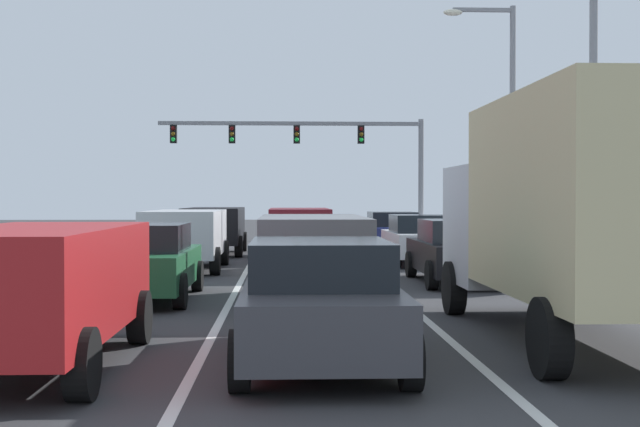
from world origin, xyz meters
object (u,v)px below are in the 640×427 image
at_px(sedan_white_right_lane_third, 419,239).
at_px(sedan_navy_right_lane_fourth, 392,232).
at_px(street_lamp_right_near, 581,73).
at_px(sedan_charcoal_center_lane_nearest, 320,301).
at_px(suv_red_left_lane_nearest, 34,283).
at_px(suv_maroon_center_lane_fourth, 299,228).
at_px(sedan_black_right_lane_second, 458,251).
at_px(sedan_tan_center_lane_third, 300,245).
at_px(traffic_light_gantry, 322,144).
at_px(suv_silver_left_lane_third, 186,234).
at_px(suv_gray_center_lane_second, 312,251).
at_px(sedan_green_left_lane_second, 144,261).
at_px(suv_black_left_lane_fourth, 214,226).
at_px(street_lamp_right_mid, 503,107).
at_px(box_truck_right_lane_nearest, 576,207).

relative_size(sedan_white_right_lane_third, sedan_navy_right_lane_fourth, 1.00).
bearing_deg(street_lamp_right_near, sedan_charcoal_center_lane_nearest, -121.21).
relative_size(sedan_white_right_lane_third, suv_red_left_lane_nearest, 0.92).
bearing_deg(suv_red_left_lane_nearest, suv_maroon_center_lane_fourth, 79.38).
xyz_separation_m(sedan_black_right_lane_second, sedan_charcoal_center_lane_nearest, (-3.68, -9.82, 0.00)).
distance_m(sedan_tan_center_lane_third, traffic_light_gantry, 23.12).
relative_size(sedan_black_right_lane_second, suv_silver_left_lane_third, 0.92).
xyz_separation_m(suv_gray_center_lane_second, street_lamp_right_near, (7.40, 6.41, 4.34)).
relative_size(sedan_navy_right_lane_fourth, sedan_green_left_lane_second, 1.00).
relative_size(suv_silver_left_lane_third, street_lamp_right_near, 0.54).
distance_m(sedan_green_left_lane_second, suv_silver_left_lane_third, 7.17).
height_order(suv_red_left_lane_nearest, sedan_green_left_lane_second, suv_red_left_lane_nearest).
xyz_separation_m(sedan_charcoal_center_lane_nearest, sedan_green_left_lane_second, (-3.21, 6.74, 0.00)).
bearing_deg(sedan_green_left_lane_second, sedan_navy_right_lane_fourth, 65.28).
relative_size(sedan_green_left_lane_second, suv_black_left_lane_fourth, 0.92).
distance_m(sedan_green_left_lane_second, street_lamp_right_mid, 18.16).
bearing_deg(suv_maroon_center_lane_fourth, suv_black_left_lane_fourth, 141.00).
xyz_separation_m(sedan_green_left_lane_second, street_lamp_right_mid, (10.73, 13.93, 4.55)).
distance_m(sedan_white_right_lane_third, suv_gray_center_lane_second, 10.46).
bearing_deg(sedan_tan_center_lane_third, street_lamp_right_near, -0.33).
bearing_deg(sedan_charcoal_center_lane_nearest, box_truck_right_lane_nearest, 21.34).
xyz_separation_m(suv_red_left_lane_nearest, suv_black_left_lane_fourth, (0.44, 20.83, 0.00)).
xyz_separation_m(suv_black_left_lane_fourth, traffic_light_gantry, (4.48, 14.44, 3.87)).
relative_size(sedan_charcoal_center_lane_nearest, suv_black_left_lane_fourth, 0.92).
distance_m(sedan_tan_center_lane_third, street_lamp_right_near, 8.82).
bearing_deg(suv_silver_left_lane_third, sedan_green_left_lane_second, -90.05).
distance_m(suv_black_left_lane_fourth, street_lamp_right_mid, 11.32).
bearing_deg(sedan_white_right_lane_third, traffic_light_gantry, 96.39).
bearing_deg(traffic_light_gantry, suv_red_left_lane_nearest, -97.94).
relative_size(sedan_black_right_lane_second, suv_maroon_center_lane_fourth, 0.92).
relative_size(suv_red_left_lane_nearest, suv_black_left_lane_fourth, 1.00).
bearing_deg(traffic_light_gantry, sedan_white_right_lane_third, -83.61).
height_order(box_truck_right_lane_nearest, street_lamp_right_mid, street_lamp_right_mid).
xyz_separation_m(sedan_white_right_lane_third, street_lamp_right_mid, (3.83, 4.86, 4.55)).
bearing_deg(traffic_light_gantry, street_lamp_right_mid, -67.48).
relative_size(sedan_white_right_lane_third, sedan_charcoal_center_lane_nearest, 1.00).
bearing_deg(sedan_tan_center_lane_third, suv_red_left_lane_nearest, -105.00).
relative_size(sedan_black_right_lane_second, sedan_navy_right_lane_fourth, 1.00).
distance_m(sedan_charcoal_center_lane_nearest, suv_black_left_lane_fourth, 20.90).
xyz_separation_m(suv_red_left_lane_nearest, street_lamp_right_mid, (10.92, 20.81, 4.30)).
distance_m(box_truck_right_lane_nearest, street_lamp_right_near, 12.13).
relative_size(suv_red_left_lane_nearest, suv_silver_left_lane_third, 1.00).
bearing_deg(street_lamp_right_near, suv_red_left_lane_nearest, -131.00).
height_order(sedan_navy_right_lane_fourth, sedan_green_left_lane_second, same).
xyz_separation_m(suv_gray_center_lane_second, sedan_tan_center_lane_third, (-0.12, 6.45, -0.25)).
xyz_separation_m(sedan_navy_right_lane_fourth, suv_gray_center_lane_second, (-3.44, -15.41, 0.25)).
xyz_separation_m(box_truck_right_lane_nearest, street_lamp_right_mid, (3.89, 19.24, 3.42)).
bearing_deg(suv_gray_center_lane_second, suv_black_left_lane_fourth, 101.71).
xyz_separation_m(box_truck_right_lane_nearest, sedan_green_left_lane_second, (-6.85, 5.32, -1.14)).
bearing_deg(suv_silver_left_lane_third, suv_gray_center_lane_second, -67.37).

